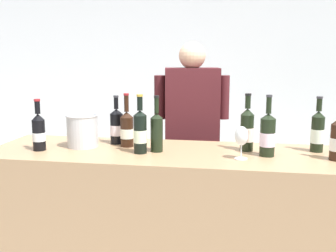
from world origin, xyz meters
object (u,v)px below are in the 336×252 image
(wine_bottle_6, at_px, (157,131))
(ice_bucket, at_px, (82,130))
(wine_bottle_7, at_px, (117,126))
(wine_bottle_8, at_px, (140,131))
(person_server, at_px, (191,154))
(wine_bottle_1, at_px, (268,135))
(wine_bottle_3, at_px, (247,130))
(wine_bottle_4, at_px, (318,131))
(wine_bottle_2, at_px, (39,132))
(wine_glass, at_px, (242,137))
(wine_bottle_0, at_px, (127,129))

(wine_bottle_6, bearing_deg, ice_bucket, 174.47)
(wine_bottle_7, relative_size, ice_bucket, 1.54)
(wine_bottle_8, bearing_deg, person_server, 74.82)
(wine_bottle_1, bearing_deg, person_server, 125.14)
(ice_bucket, bearing_deg, wine_bottle_8, -14.50)
(wine_bottle_8, distance_m, person_server, 0.85)
(wine_bottle_3, bearing_deg, wine_bottle_6, -167.46)
(person_server, bearing_deg, wine_bottle_3, -56.70)
(wine_bottle_4, bearing_deg, person_server, 144.90)
(wine_bottle_2, height_order, person_server, person_server)
(wine_bottle_2, bearing_deg, wine_bottle_8, 3.06)
(wine_bottle_3, height_order, wine_bottle_4, wine_bottle_3)
(wine_glass, bearing_deg, wine_bottle_7, 161.38)
(ice_bucket, bearing_deg, wine_bottle_1, -2.40)
(wine_bottle_3, xyz_separation_m, ice_bucket, (-0.99, -0.07, -0.02))
(wine_bottle_7, xyz_separation_m, person_server, (0.42, 0.54, -0.30))
(wine_bottle_2, relative_size, ice_bucket, 1.53)
(wine_bottle_1, bearing_deg, wine_bottle_4, 27.94)
(wine_bottle_1, relative_size, wine_bottle_3, 1.01)
(wine_bottle_0, relative_size, wine_bottle_7, 1.07)
(wine_bottle_1, distance_m, wine_bottle_7, 0.93)
(wine_bottle_6, xyz_separation_m, person_server, (0.12, 0.71, -0.31))
(wine_bottle_0, xyz_separation_m, wine_glass, (0.69, -0.19, 0.01))
(wine_bottle_1, bearing_deg, wine_bottle_3, 133.48)
(ice_bucket, bearing_deg, wine_glass, -8.14)
(ice_bucket, bearing_deg, wine_bottle_7, 34.96)
(wine_bottle_3, distance_m, person_server, 0.78)
(wine_bottle_7, height_order, person_server, person_server)
(wine_bottle_6, distance_m, wine_bottle_8, 0.10)
(wine_bottle_6, bearing_deg, wine_glass, -10.66)
(wine_bottle_1, bearing_deg, ice_bucket, 177.60)
(wine_bottle_1, relative_size, wine_glass, 1.91)
(wine_bottle_3, bearing_deg, wine_bottle_0, -178.69)
(ice_bucket, distance_m, person_server, 0.94)
(wine_bottle_6, relative_size, ice_bucket, 1.64)
(wine_bottle_1, relative_size, wine_bottle_8, 1.01)
(wine_bottle_2, bearing_deg, wine_bottle_6, 7.16)
(wine_bottle_2, relative_size, wine_bottle_4, 0.94)
(wine_bottle_4, xyz_separation_m, person_server, (-0.79, 0.56, -0.30))
(wine_bottle_0, height_order, person_server, person_server)
(wine_bottle_0, bearing_deg, wine_bottle_2, -159.05)
(wine_bottle_0, height_order, ice_bucket, wine_bottle_0)
(wine_bottle_2, distance_m, wine_bottle_8, 0.60)
(wine_bottle_4, xyz_separation_m, wine_glass, (-0.43, -0.25, -0.00))
(wine_bottle_4, relative_size, person_server, 0.20)
(wine_bottle_7, xyz_separation_m, wine_bottle_8, (0.21, -0.22, 0.02))
(wine_bottle_7, bearing_deg, ice_bucket, -145.04)
(wine_bottle_0, distance_m, wine_bottle_1, 0.84)
(wine_bottle_3, xyz_separation_m, wine_bottle_4, (0.40, 0.04, -0.01))
(wine_bottle_2, height_order, wine_bottle_8, wine_bottle_8)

